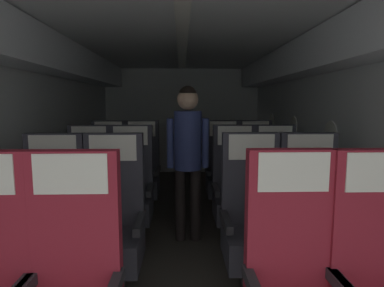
# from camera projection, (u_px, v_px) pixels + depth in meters

# --- Properties ---
(ground) EXTENTS (3.39, 6.98, 0.02)m
(ground) POSITION_uv_depth(u_px,v_px,m) (183.00, 238.00, 3.43)
(ground) COLOR #3D3833
(fuselage_shell) EXTENTS (3.27, 6.63, 2.19)m
(fuselage_shell) POSITION_uv_depth(u_px,v_px,m) (183.00, 90.00, 3.47)
(fuselage_shell) COLOR silver
(fuselage_shell) RESTS_ON ground
(seat_b_left_window) EXTENTS (0.48, 0.49, 1.20)m
(seat_b_left_window) POSITION_uv_depth(u_px,v_px,m) (52.00, 227.00, 2.42)
(seat_b_left_window) COLOR #38383D
(seat_b_left_window) RESTS_ON ground
(seat_b_left_aisle) EXTENTS (0.48, 0.49, 1.20)m
(seat_b_left_aisle) POSITION_uv_depth(u_px,v_px,m) (113.00, 226.00, 2.42)
(seat_b_left_aisle) COLOR #38383D
(seat_b_left_aisle) RESTS_ON ground
(seat_b_right_aisle) EXTENTS (0.48, 0.49, 1.20)m
(seat_b_right_aisle) POSITION_uv_depth(u_px,v_px,m) (311.00, 224.00, 2.47)
(seat_b_right_aisle) COLOR #38383D
(seat_b_right_aisle) RESTS_ON ground
(seat_b_right_window) EXTENTS (0.48, 0.49, 1.20)m
(seat_b_right_window) POSITION_uv_depth(u_px,v_px,m) (252.00, 224.00, 2.47)
(seat_b_right_window) COLOR #38383D
(seat_b_right_window) RESTS_ON ground
(seat_c_left_window) EXTENTS (0.48, 0.49, 1.20)m
(seat_c_left_window) POSITION_uv_depth(u_px,v_px,m) (89.00, 193.00, 3.33)
(seat_c_left_window) COLOR #38383D
(seat_c_left_window) RESTS_ON ground
(seat_c_left_aisle) EXTENTS (0.48, 0.49, 1.20)m
(seat_c_left_aisle) POSITION_uv_depth(u_px,v_px,m) (131.00, 193.00, 3.34)
(seat_c_left_aisle) COLOR #38383D
(seat_c_left_aisle) RESTS_ON ground
(seat_c_right_aisle) EXTENTS (0.48, 0.49, 1.20)m
(seat_c_right_aisle) POSITION_uv_depth(u_px,v_px,m) (276.00, 192.00, 3.38)
(seat_c_right_aisle) COLOR #38383D
(seat_c_right_aisle) RESTS_ON ground
(seat_c_right_window) EXTENTS (0.48, 0.49, 1.20)m
(seat_c_right_window) POSITION_uv_depth(u_px,v_px,m) (235.00, 192.00, 3.35)
(seat_c_right_window) COLOR #38383D
(seat_c_right_window) RESTS_ON ground
(seat_d_left_window) EXTENTS (0.48, 0.49, 1.20)m
(seat_d_left_window) POSITION_uv_depth(u_px,v_px,m) (108.00, 174.00, 4.20)
(seat_d_left_window) COLOR #38383D
(seat_d_left_window) RESTS_ON ground
(seat_d_left_aisle) EXTENTS (0.48, 0.49, 1.20)m
(seat_d_left_aisle) POSITION_uv_depth(u_px,v_px,m) (142.00, 174.00, 4.22)
(seat_d_left_aisle) COLOR #38383D
(seat_d_left_aisle) RESTS_ON ground
(seat_d_right_aisle) EXTENTS (0.48, 0.49, 1.20)m
(seat_d_right_aisle) POSITION_uv_depth(u_px,v_px,m) (256.00, 173.00, 4.27)
(seat_d_right_aisle) COLOR #38383D
(seat_d_right_aisle) RESTS_ON ground
(seat_d_right_window) EXTENTS (0.48, 0.49, 1.20)m
(seat_d_right_window) POSITION_uv_depth(u_px,v_px,m) (223.00, 173.00, 4.26)
(seat_d_right_window) COLOR #38383D
(seat_d_right_window) RESTS_ON ground
(flight_attendant) EXTENTS (0.43, 0.28, 1.61)m
(flight_attendant) POSITION_uv_depth(u_px,v_px,m) (188.00, 147.00, 3.25)
(flight_attendant) COLOR black
(flight_attendant) RESTS_ON ground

